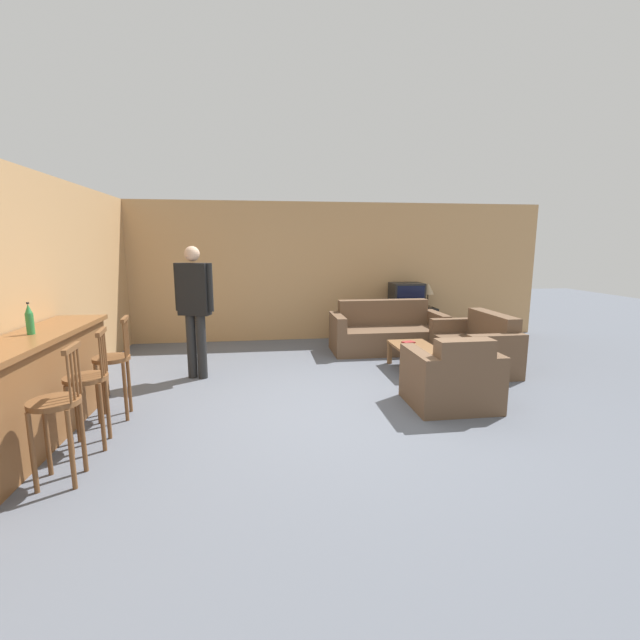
{
  "coord_description": "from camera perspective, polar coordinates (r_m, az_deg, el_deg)",
  "views": [
    {
      "loc": [
        -0.83,
        -4.46,
        1.8
      ],
      "look_at": [
        -0.09,
        0.92,
        0.85
      ],
      "focal_mm": 24.0,
      "sensor_mm": 36.0,
      "label": 1
    }
  ],
  "objects": [
    {
      "name": "tv",
      "position": [
        8.3,
        11.46,
        3.23
      ],
      "size": [
        0.59,
        0.49,
        0.48
      ],
      "color": "black",
      "rests_on": "tv_unit"
    },
    {
      "name": "couch_far",
      "position": [
        7.46,
        8.87,
        -1.76
      ],
      "size": [
        1.9,
        0.86,
        0.85
      ],
      "color": "brown",
      "rests_on": "ground_plane"
    },
    {
      "name": "armchair_near",
      "position": [
        5.07,
        17.16,
        -7.68
      ],
      "size": [
        0.93,
        0.82,
        0.83
      ],
      "color": "brown",
      "rests_on": "ground_plane"
    },
    {
      "name": "loveseat_right",
      "position": [
        6.76,
        20.05,
        -3.51
      ],
      "size": [
        0.79,
        1.43,
        0.82
      ],
      "color": "brown",
      "rests_on": "ground_plane"
    },
    {
      "name": "coffee_table",
      "position": [
        6.33,
        12.58,
        -3.92
      ],
      "size": [
        0.57,
        0.96,
        0.37
      ],
      "color": "brown",
      "rests_on": "ground_plane"
    },
    {
      "name": "bar_chair_far",
      "position": [
        4.97,
        -25.81,
        -5.56
      ],
      "size": [
        0.41,
        0.41,
        1.07
      ],
      "color": "brown",
      "rests_on": "ground_plane"
    },
    {
      "name": "wall_left",
      "position": [
        6.3,
        -30.54,
        4.0
      ],
      "size": [
        0.08,
        8.68,
        2.6
      ],
      "color": "tan",
      "rests_on": "ground_plane"
    },
    {
      "name": "book_on_table",
      "position": [
        6.52,
        11.72,
        -2.92
      ],
      "size": [
        0.2,
        0.16,
        0.02
      ],
      "color": "maroon",
      "rests_on": "coffee_table"
    },
    {
      "name": "bottle",
      "position": [
        4.73,
        -34.25,
        0.03
      ],
      "size": [
        0.07,
        0.07,
        0.3
      ],
      "color": "#2D7F3D",
      "rests_on": "bar_counter"
    },
    {
      "name": "table_lamp",
      "position": [
        8.44,
        14.22,
        3.92
      ],
      "size": [
        0.23,
        0.23,
        0.47
      ],
      "color": "brown",
      "rests_on": "tv_unit"
    },
    {
      "name": "tv_unit",
      "position": [
        8.38,
        11.33,
        -0.5
      ],
      "size": [
        1.13,
        0.48,
        0.62
      ],
      "color": "black",
      "rests_on": "ground_plane"
    },
    {
      "name": "bar_chair_near",
      "position": [
        3.84,
        -31.6,
        -10.47
      ],
      "size": [
        0.39,
        0.39,
        1.07
      ],
      "color": "brown",
      "rests_on": "ground_plane"
    },
    {
      "name": "person_by_window",
      "position": [
        5.97,
        -16.39,
        2.06
      ],
      "size": [
        0.52,
        0.29,
        1.79
      ],
      "color": "black",
      "rests_on": "ground_plane"
    },
    {
      "name": "wall_back",
      "position": [
        8.2,
        -2.08,
        6.43
      ],
      "size": [
        9.4,
        0.08,
        2.6
      ],
      "color": "tan",
      "rests_on": "ground_plane"
    },
    {
      "name": "bar_counter",
      "position": [
        4.62,
        -34.7,
        -8.23
      ],
      "size": [
        0.55,
        2.77,
        0.99
      ],
      "color": "brown",
      "rests_on": "ground_plane"
    },
    {
      "name": "ground_plane",
      "position": [
        4.88,
        2.54,
        -11.74
      ],
      "size": [
        24.0,
        24.0,
        0.0
      ],
      "primitive_type": "plane",
      "color": "#565B66"
    },
    {
      "name": "bar_chair_mid",
      "position": [
        4.36,
        -28.48,
        -7.85
      ],
      "size": [
        0.42,
        0.42,
        1.07
      ],
      "color": "brown",
      "rests_on": "ground_plane"
    }
  ]
}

